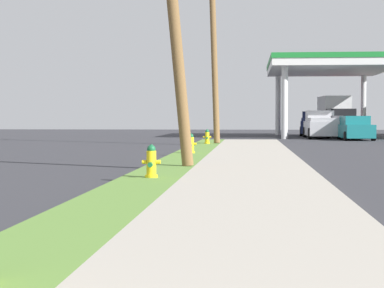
{
  "coord_description": "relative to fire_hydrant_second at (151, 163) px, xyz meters",
  "views": [
    {
      "loc": [
        2.93,
        -1.44,
        1.47
      ],
      "look_at": [
        1.39,
        16.4,
        0.76
      ],
      "focal_mm": 62.65,
      "sensor_mm": 36.0,
      "label": 1
    }
  ],
  "objects": [
    {
      "name": "car_red_by_near_pump",
      "position": [
        10.07,
        43.62,
        0.28
      ],
      "size": [
        2.0,
        4.53,
        1.57
      ],
      "color": "red",
      "rests_on": "ground"
    },
    {
      "name": "truck_navy_at_forecourt",
      "position": [
        7.41,
        40.29,
        0.47
      ],
      "size": [
        2.61,
        5.57,
        1.97
      ],
      "color": "navy",
      "rests_on": "ground"
    },
    {
      "name": "utility_pole_background",
      "position": [
        0.3,
        20.7,
        4.75
      ],
      "size": [
        0.93,
        1.73,
        9.98
      ],
      "color": "brown",
      "rests_on": "grass_verge"
    },
    {
      "name": "utility_pole_midground",
      "position": [
        0.12,
        3.5,
        3.78
      ],
      "size": [
        1.61,
        0.77,
        8.04
      ],
      "color": "brown",
      "rests_on": "grass_verge"
    },
    {
      "name": "fire_hydrant_third",
      "position": [
        -0.02,
        10.44,
        0.0
      ],
      "size": [
        0.42,
        0.37,
        0.74
      ],
      "color": "yellow",
      "rests_on": "grass_verge"
    },
    {
      "name": "fire_hydrant_fourth",
      "position": [
        0.02,
        19.48,
        0.0
      ],
      "size": [
        0.42,
        0.38,
        0.74
      ],
      "color": "yellow",
      "rests_on": "grass_verge"
    },
    {
      "name": "car_teal_by_far_pump",
      "position": [
        9.02,
        29.62,
        0.28
      ],
      "size": [
        2.17,
        4.6,
        1.57
      ],
      "color": "#197075",
      "rests_on": "ground"
    },
    {
      "name": "truck_black_at_far_bay",
      "position": [
        8.74,
        37.09,
        1.04
      ],
      "size": [
        2.46,
        6.5,
        3.11
      ],
      "color": "black",
      "rests_on": "ground"
    },
    {
      "name": "truck_silver_on_apron",
      "position": [
        7.22,
        33.08,
        0.47
      ],
      "size": [
        2.12,
        5.4,
        1.97
      ],
      "color": "#BCBCC1",
      "rests_on": "ground"
    },
    {
      "name": "fire_hydrant_second",
      "position": [
        0.0,
        0.0,
        0.0
      ],
      "size": [
        0.42,
        0.38,
        0.74
      ],
      "color": "yellow",
      "rests_on": "grass_verge"
    }
  ]
}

